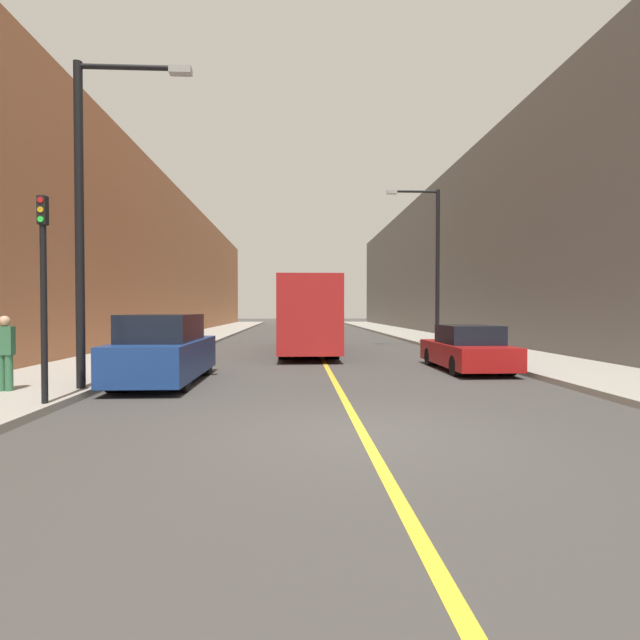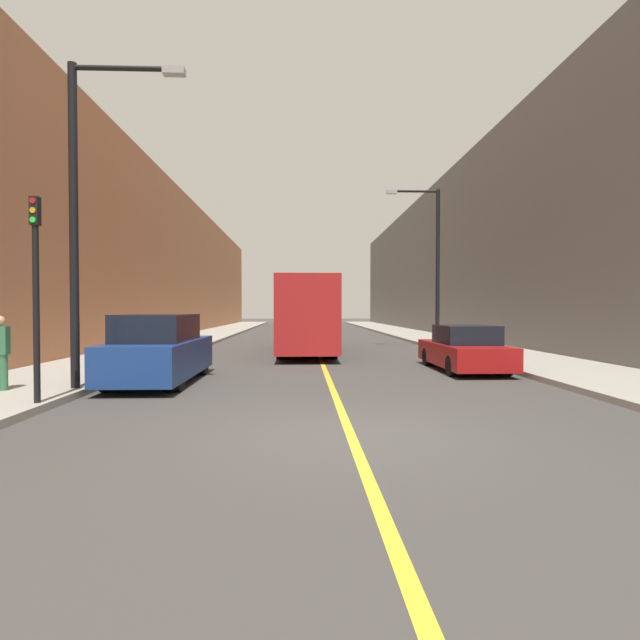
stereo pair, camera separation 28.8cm
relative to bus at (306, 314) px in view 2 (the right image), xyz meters
The scene contains 13 objects.
ground_plane 15.44m from the bus, 87.98° to the right, with size 200.00×200.00×0.00m, color #3F3D3A.
sidewalk_left 16.37m from the bus, 115.72° to the left, with size 3.83×72.00×0.16m, color #9E998E.
sidewalk_right 16.86m from the bus, 60.96° to the left, with size 3.83×72.00×0.16m, color #9E998E.
building_row_left 18.68m from the bus, 126.82° to the left, with size 4.00×72.00×10.77m, color #B2724C.
building_row_right 19.43m from the bus, 50.57° to the left, with size 4.00×72.00×11.71m, color #66605B.
road_center_line 14.78m from the bus, 87.89° to the left, with size 0.16×72.00×0.01m, color gold.
bus is the anchor object (origin of this frame).
parked_suv_left 10.51m from the bus, 112.53° to the right, with size 1.89×4.97×1.84m.
car_right_near 8.94m from the bus, 55.71° to the right, with size 1.86×4.58×1.46m.
street_lamp_left 12.84m from the bus, 114.52° to the right, with size 2.65×0.24×7.43m.
street_lamp_right 7.03m from the bus, 12.13° to the left, with size 2.65×0.24×7.73m.
traffic_light 14.33m from the bus, 111.92° to the right, with size 0.16×0.18×3.98m.
pedestrian 13.67m from the bus, 120.64° to the right, with size 0.37×0.23×1.67m.
Camera 2 is at (-0.77, -7.77, 1.97)m, focal length 28.00 mm.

